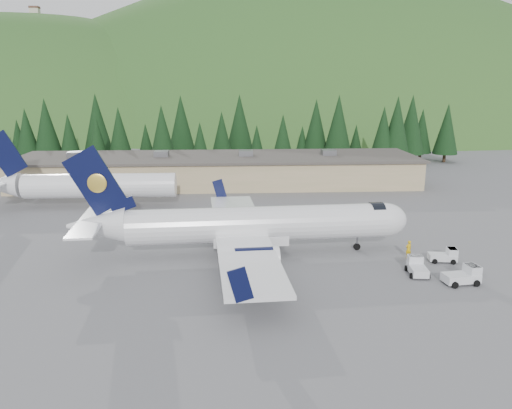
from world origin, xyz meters
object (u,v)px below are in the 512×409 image
(airliner, at_px, (249,226))
(second_airliner, at_px, (80,185))
(baggage_tug_a, at_px, (464,276))
(ramp_worker, at_px, (408,249))
(baggage_tug_c, at_px, (417,267))
(terminal_building, at_px, (218,170))
(baggage_tug_b, at_px, (445,256))

(airliner, relative_size, second_airliner, 1.32)
(airliner, bearing_deg, baggage_tug_a, -28.72)
(baggage_tug_a, xyz_separation_m, ramp_worker, (-2.67, 7.06, 0.18))
(baggage_tug_c, height_order, ramp_worker, ramp_worker)
(airliner, xyz_separation_m, ramp_worker, (16.67, -2.09, -2.25))
(second_airliner, relative_size, terminal_building, 0.39)
(airliner, distance_m, terminal_building, 38.27)
(airliner, xyz_separation_m, terminal_building, (-3.95, 38.06, -0.58))
(airliner, height_order, baggage_tug_c, airliner)
(baggage_tug_a, distance_m, baggage_tug_b, 5.72)
(second_airliner, relative_size, baggage_tug_a, 8.06)
(second_airliner, distance_m, baggage_tug_c, 49.05)
(baggage_tug_b, relative_size, baggage_tug_c, 0.94)
(baggage_tug_a, distance_m, terminal_building, 52.68)
(airliner, distance_m, baggage_tug_a, 21.53)
(baggage_tug_c, relative_size, ramp_worker, 1.64)
(airliner, relative_size, baggage_tug_c, 11.58)
(baggage_tug_b, bearing_deg, terminal_building, 128.58)
(second_airliner, relative_size, ramp_worker, 14.45)
(second_airliner, bearing_deg, baggage_tug_b, -30.19)
(airliner, distance_m, baggage_tug_b, 20.50)
(airliner, bearing_deg, second_airliner, 133.85)
(baggage_tug_b, distance_m, baggage_tug_c, 5.17)
(baggage_tug_c, distance_m, terminal_building, 48.87)
(airliner, xyz_separation_m, second_airliner, (-23.87, 22.06, 0.12))
(baggage_tug_b, xyz_separation_m, terminal_building, (-23.99, 41.54, 1.97))
(ramp_worker, bearing_deg, baggage_tug_a, 92.11)
(baggage_tug_c, bearing_deg, terminal_building, 30.07)
(baggage_tug_a, bearing_deg, second_airliner, 136.94)
(baggage_tug_a, distance_m, ramp_worker, 7.55)
(terminal_building, bearing_deg, ramp_worker, -62.82)
(baggage_tug_a, height_order, baggage_tug_c, baggage_tug_a)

